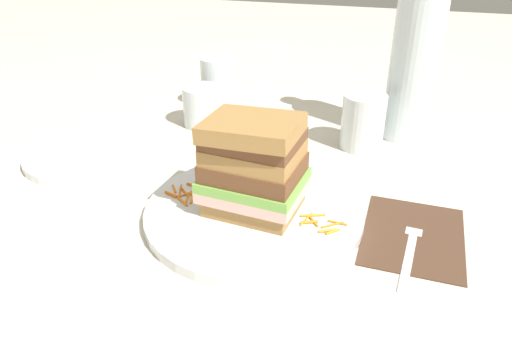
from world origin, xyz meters
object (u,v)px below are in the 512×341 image
(sandwich, at_px, (250,167))
(napkin_dark, at_px, (413,235))
(fork, at_px, (412,243))
(empty_tumbler_1, at_px, (202,106))
(water_bottle, at_px, (416,52))
(juice_glass, at_px, (363,124))
(main_plate, at_px, (250,213))
(empty_tumbler_0, at_px, (217,83))
(side_plate, at_px, (85,155))
(knife, at_px, (134,201))

(sandwich, distance_m, napkin_dark, 0.22)
(fork, bearing_deg, empty_tumbler_1, 142.83)
(fork, relative_size, water_bottle, 0.50)
(juice_glass, distance_m, water_bottle, 0.14)
(main_plate, relative_size, empty_tumbler_0, 2.85)
(napkin_dark, relative_size, fork, 0.95)
(sandwich, relative_size, napkin_dark, 0.85)
(main_plate, xyz_separation_m, sandwich, (0.00, -0.00, 0.07))
(water_bottle, height_order, empty_tumbler_1, water_bottle)
(empty_tumbler_0, bearing_deg, main_plate, -65.17)
(napkin_dark, relative_size, empty_tumbler_0, 1.58)
(fork, bearing_deg, juice_glass, 107.31)
(fork, bearing_deg, sandwich, 177.49)
(sandwich, xyz_separation_m, juice_glass, (0.12, 0.25, -0.03))
(empty_tumbler_1, bearing_deg, empty_tumbler_0, 90.97)
(empty_tumbler_0, distance_m, empty_tumbler_1, 0.09)
(water_bottle, distance_m, empty_tumbler_1, 0.38)
(juice_glass, distance_m, side_plate, 0.45)
(water_bottle, bearing_deg, empty_tumbler_1, -172.88)
(sandwich, xyz_separation_m, empty_tumbler_1, (-0.17, 0.27, -0.04))
(napkin_dark, height_order, fork, fork)
(fork, relative_size, empty_tumbler_0, 1.67)
(sandwich, bearing_deg, fork, -2.51)
(napkin_dark, bearing_deg, water_bottle, 92.79)
(sandwich, relative_size, juice_glass, 1.46)
(sandwich, relative_size, knife, 0.67)
(fork, xyz_separation_m, knife, (-0.37, 0.00, -0.00))
(main_plate, relative_size, side_plate, 1.51)
(main_plate, height_order, knife, main_plate)
(knife, distance_m, side_plate, 0.17)
(main_plate, relative_size, juice_glass, 3.10)
(empty_tumbler_0, bearing_deg, water_bottle, -7.56)
(fork, height_order, water_bottle, water_bottle)
(juice_glass, relative_size, side_plate, 0.49)
(juice_glass, bearing_deg, empty_tumbler_0, 158.93)
(sandwich, height_order, napkin_dark, sandwich)
(empty_tumbler_0, bearing_deg, knife, -89.49)
(water_bottle, height_order, side_plate, water_bottle)
(main_plate, distance_m, empty_tumbler_1, 0.32)
(water_bottle, bearing_deg, fork, -87.85)
(juice_glass, bearing_deg, fork, -72.69)
(water_bottle, bearing_deg, knife, -138.01)
(sandwich, bearing_deg, empty_tumbler_1, 121.61)
(sandwich, distance_m, water_bottle, 0.38)
(knife, bearing_deg, main_plate, 1.72)
(water_bottle, bearing_deg, napkin_dark, -87.21)
(empty_tumbler_0, relative_size, empty_tumbler_1, 1.38)
(sandwich, relative_size, empty_tumbler_0, 1.35)
(sandwich, height_order, knife, sandwich)
(main_plate, distance_m, side_plate, 0.31)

